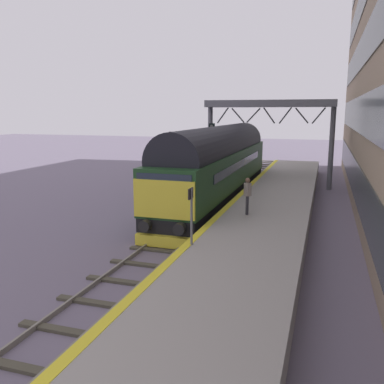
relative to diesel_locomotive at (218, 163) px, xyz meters
name	(u,v)px	position (x,y,z in m)	size (l,w,h in m)	color
ground_plane	(185,230)	(0.00, -6.25, -2.48)	(140.00, 140.00, 0.00)	slate
track_main	(185,229)	(0.00, -6.25, -2.43)	(2.50, 60.00, 0.15)	slate
station_platform	(262,226)	(3.60, -6.25, -1.98)	(4.00, 44.00, 1.01)	#9E9991
diesel_locomotive	(218,163)	(0.00, 0.00, 0.00)	(2.74, 18.27, 4.68)	black
signal_post_near	(174,160)	(-1.92, -2.58, 0.37)	(0.44, 0.22, 4.43)	gray
signal_post_mid	(212,148)	(-1.92, 5.58, 0.42)	(0.44, 0.22, 4.69)	gray
platform_number_sign	(191,208)	(1.88, -11.14, -0.17)	(0.10, 0.44, 1.96)	slate
waiting_passenger	(247,193)	(2.92, -6.26, -0.49)	(0.39, 0.51, 1.64)	#323036
overhead_footbridge	(269,110)	(2.05, 6.86, 3.17)	(9.30, 2.00, 6.35)	slate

